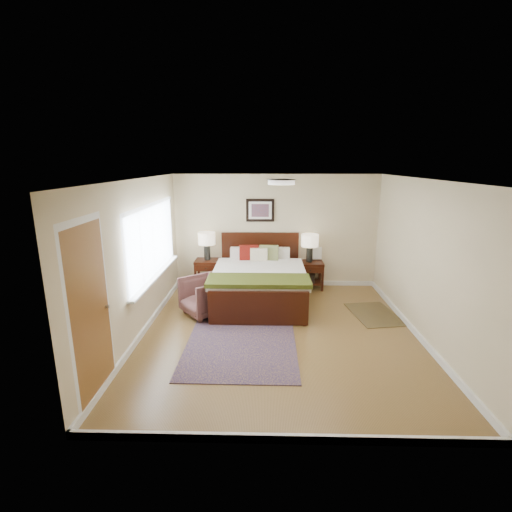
% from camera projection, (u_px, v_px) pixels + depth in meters
% --- Properties ---
extents(floor, '(5.00, 5.00, 0.00)m').
position_uv_depth(floor, '(279.00, 333.00, 6.14)').
color(floor, brown).
rests_on(floor, ground).
extents(back_wall, '(4.50, 0.04, 2.50)m').
position_uv_depth(back_wall, '(276.00, 231.00, 8.25)').
color(back_wall, beige).
rests_on(back_wall, ground).
extents(front_wall, '(4.50, 0.04, 2.50)m').
position_uv_depth(front_wall, '(291.00, 330.00, 3.41)').
color(front_wall, beige).
rests_on(front_wall, ground).
extents(left_wall, '(0.04, 5.00, 2.50)m').
position_uv_depth(left_wall, '(139.00, 259.00, 5.89)').
color(left_wall, beige).
rests_on(left_wall, ground).
extents(right_wall, '(0.04, 5.00, 2.50)m').
position_uv_depth(right_wall, '(424.00, 261.00, 5.78)').
color(right_wall, beige).
rests_on(right_wall, ground).
extents(ceiling, '(4.50, 5.00, 0.02)m').
position_uv_depth(ceiling, '(281.00, 179.00, 5.52)').
color(ceiling, white).
rests_on(ceiling, back_wall).
extents(window, '(0.11, 2.72, 1.32)m').
position_uv_depth(window, '(154.00, 242.00, 6.53)').
color(window, silver).
rests_on(window, left_wall).
extents(door, '(0.06, 1.00, 2.18)m').
position_uv_depth(door, '(91.00, 313.00, 4.24)').
color(door, silver).
rests_on(door, ground).
extents(ceil_fixture, '(0.44, 0.44, 0.08)m').
position_uv_depth(ceil_fixture, '(281.00, 182.00, 5.53)').
color(ceil_fixture, white).
rests_on(ceil_fixture, ceiling).
extents(bed, '(1.84, 2.24, 1.21)m').
position_uv_depth(bed, '(259.00, 276.00, 7.36)').
color(bed, '#321007').
rests_on(bed, ground).
extents(wall_art, '(0.62, 0.05, 0.50)m').
position_uv_depth(wall_art, '(260.00, 210.00, 8.12)').
color(wall_art, black).
rests_on(wall_art, back_wall).
extents(nightstand_left, '(0.54, 0.48, 0.64)m').
position_uv_depth(nightstand_left, '(207.00, 265.00, 8.23)').
color(nightstand_left, '#321007').
rests_on(nightstand_left, ground).
extents(nightstand_right, '(0.61, 0.46, 0.61)m').
position_uv_depth(nightstand_right, '(309.00, 272.00, 8.22)').
color(nightstand_right, '#321007').
rests_on(nightstand_right, ground).
extents(lamp_left, '(0.37, 0.37, 0.61)m').
position_uv_depth(lamp_left, '(207.00, 241.00, 8.11)').
color(lamp_left, black).
rests_on(lamp_left, nightstand_left).
extents(lamp_right, '(0.37, 0.37, 0.61)m').
position_uv_depth(lamp_right, '(310.00, 242.00, 8.06)').
color(lamp_right, black).
rests_on(lamp_right, nightstand_right).
extents(armchair, '(1.07, 1.07, 0.70)m').
position_uv_depth(armchair, '(205.00, 296.00, 6.82)').
color(armchair, brown).
rests_on(armchair, ground).
extents(rug_persian, '(1.71, 2.40, 0.01)m').
position_uv_depth(rug_persian, '(242.00, 341.00, 5.86)').
color(rug_persian, '#0F0D41').
rests_on(rug_persian, ground).
extents(rug_navy, '(0.93, 1.25, 0.01)m').
position_uv_depth(rug_navy, '(374.00, 314.00, 6.88)').
color(rug_navy, black).
rests_on(rug_navy, ground).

